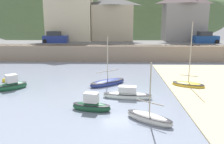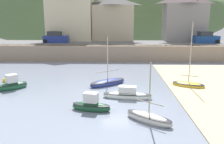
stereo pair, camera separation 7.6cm
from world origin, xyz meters
name	(u,v)px [view 1 (the left image)]	position (x,y,z in m)	size (l,w,h in m)	color
quay_seawall	(117,51)	(0.00, 17.50, 1.36)	(48.00, 9.40, 2.40)	gray
hillside_backdrop	(99,14)	(-5.69, 55.20, 7.51)	(80.00, 44.00, 21.46)	#506C42
waterfront_building_left	(70,12)	(-8.74, 25.20, 7.54)	(8.41, 6.11, 10.14)	beige
waterfront_building_centre	(112,18)	(-0.86, 25.20, 6.46)	(7.73, 5.06, 7.99)	tan
waterfront_building_right	(184,16)	(12.31, 25.20, 6.82)	(7.70, 4.97, 8.68)	gray
church_with_spire	(188,0)	(13.92, 29.20, 10.04)	(3.00, 3.00, 14.86)	gray
sailboat_far_left	(149,118)	(2.11, -5.55, 0.26)	(3.24, 2.77, 4.12)	silver
dinghy_open_wooden	(188,84)	(6.98, 2.54, 0.25)	(3.37, 2.55, 6.40)	gold
motorboat_with_cabin	(127,95)	(0.89, -0.98, 0.30)	(4.27, 1.44, 1.21)	white
rowboat_small_beached	(108,82)	(-0.93, 3.11, 0.25)	(4.05, 3.54, 4.95)	navy
fishing_boat_green	(12,85)	(-9.94, 1.48, 0.38)	(2.90, 2.73, 1.60)	#205D39
sailboat_white_hull	(91,105)	(-1.86, -3.66, 0.37)	(3.05, 1.54, 1.52)	#1E5032
parked_car_near_slipway	(55,38)	(-10.56, 20.70, 3.20)	(4.18, 1.90, 1.95)	navy
parked_car_by_wall	(205,38)	(14.89, 20.70, 3.20)	(4.24, 2.08, 1.95)	navy
mooring_buoy	(5,80)	(-11.82, 3.96, 0.16)	(0.53, 0.53, 0.53)	yellow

